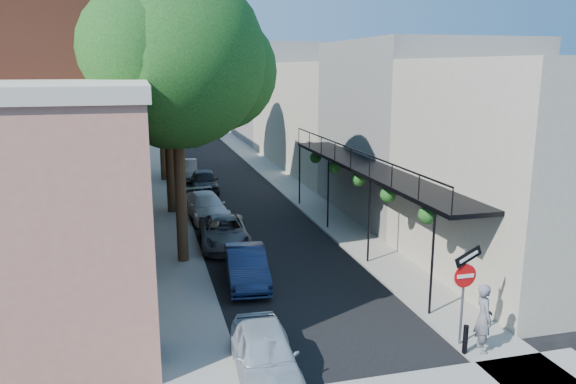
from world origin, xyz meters
TOP-DOWN VIEW (x-y plane):
  - ground at (0.00, 0.00)m, footprint 160.00×160.00m
  - road_surface at (0.00, 30.00)m, footprint 6.00×64.00m
  - sidewalk_left at (-4.00, 30.00)m, footprint 2.00×64.00m
  - sidewalk_right at (4.00, 30.00)m, footprint 2.00×64.00m
  - buildings_left at (-9.30, 28.76)m, footprint 10.10×59.10m
  - buildings_right at (8.99, 29.49)m, footprint 9.80×55.00m
  - sign_post at (3.16, 0.97)m, footprint 0.89×0.17m
  - bollard at (3.00, 0.50)m, footprint 0.14×0.14m
  - oak_near at (-3.37, 10.26)m, footprint 7.48×6.80m
  - oak_mid at (-3.42, 18.23)m, footprint 6.60×6.00m
  - oak_far at (-3.35, 27.27)m, footprint 7.70×7.00m
  - parked_car_a at (-2.45, 0.86)m, footprint 1.78×3.95m
  - parked_car_b at (-1.75, 7.23)m, footprint 1.72×4.09m
  - parked_car_c at (-1.89, 11.78)m, footprint 2.38×4.64m
  - parked_car_d at (-2.13, 16.57)m, footprint 2.23×4.62m
  - parked_car_e at (-1.50, 22.90)m, footprint 1.85×4.15m
  - parked_car_f at (-2.25, 27.30)m, footprint 1.67×4.19m
  - pedestrian at (3.52, 0.51)m, footprint 0.60×0.78m

SIDE VIEW (x-z plane):
  - ground at x=0.00m, z-range 0.00..0.00m
  - road_surface at x=0.00m, z-range 0.00..0.01m
  - sidewalk_left at x=-4.00m, z-range 0.00..0.12m
  - sidewalk_right at x=4.00m, z-range 0.00..0.12m
  - bollard at x=3.00m, z-range 0.12..0.92m
  - parked_car_c at x=-1.89m, z-range 0.00..1.25m
  - parked_car_d at x=-2.13m, z-range 0.00..1.30m
  - parked_car_b at x=-1.75m, z-range 0.00..1.31m
  - parked_car_a at x=-2.45m, z-range 0.00..1.32m
  - parked_car_f at x=-2.25m, z-range 0.00..1.35m
  - parked_car_e at x=-1.50m, z-range 0.00..1.39m
  - pedestrian at x=3.52m, z-range 0.12..2.04m
  - sign_post at x=3.16m, z-range 0.54..3.53m
  - buildings_right at x=8.99m, z-range -0.58..9.42m
  - buildings_left at x=-9.30m, z-range -1.06..10.94m
  - oak_mid at x=-3.42m, z-range 1.96..12.16m
  - oak_near at x=-3.37m, z-range 2.17..13.59m
  - oak_far at x=-3.35m, z-range 2.31..14.21m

